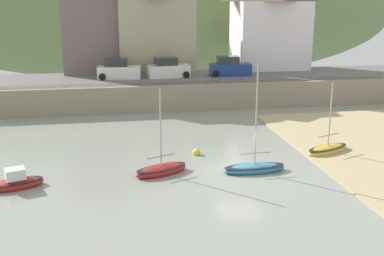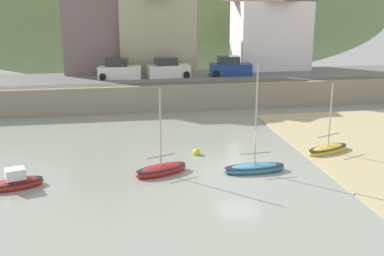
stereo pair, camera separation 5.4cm
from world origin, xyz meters
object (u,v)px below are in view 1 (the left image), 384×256
Objects in this scene: waterfront_building_left at (99,17)px; rowboat_small_beached at (328,150)px; sailboat_nearest_shore at (254,168)px; parked_car_near_slipway at (119,70)px; parked_car_by_wall at (168,69)px; waterfront_building_centre at (155,26)px; waterfront_building_right at (270,24)px; fishing_boat_green at (16,182)px; church_with_spire at (247,0)px; parked_car_end_of_row at (230,68)px; mooring_buoy at (196,152)px; sailboat_far_left at (161,170)px.

waterfront_building_left is 2.27× the size of rowboat_small_beached.
sailboat_nearest_shore is 1.53× the size of parked_car_near_slipway.
rowboat_small_beached is 1.15× the size of parked_car_by_wall.
waterfront_building_right reaches higher than waterfront_building_centre.
fishing_boat_green is at bearing -99.45° from parked_car_near_slipway.
waterfront_building_left reaches higher than parked_car_near_slipway.
church_with_spire is 11.47m from parked_car_end_of_row.
parked_car_by_wall is at bearing 89.08° from mooring_buoy.
parked_car_end_of_row is (9.20, 20.31, 2.95)m from sailboat_far_left.
church_with_spire is (11.08, 4.00, 2.62)m from waterfront_building_centre.
rowboat_small_beached is (-3.52, -22.88, -6.96)m from waterfront_building_right.
mooring_buoy is at bearing -88.82° from waterfront_building_centre.
church_with_spire is at bearing 62.56° from rowboat_small_beached.
waterfront_building_centre is at bearing 54.54° from parked_car_near_slipway.
sailboat_nearest_shore is at bearing -64.00° from parked_car_near_slipway.
rowboat_small_beached is 11.44m from sailboat_far_left.
sailboat_far_left is 20.61m from parked_car_near_slipway.
waterfront_building_right reaches higher than parked_car_end_of_row.
parked_car_by_wall is (2.93, 20.31, 2.95)m from sailboat_far_left.
sailboat_nearest_shore is at bearing -52.96° from mooring_buoy.
parked_car_by_wall is at bearing -176.80° from parked_car_end_of_row.
waterfront_building_centre reaches higher than parked_car_end_of_row.
waterfront_building_right is at bearing 29.56° from fishing_boat_green.
waterfront_building_right reaches higher than rowboat_small_beached.
parked_car_by_wall is at bearing 91.26° from rowboat_small_beached.
parked_car_near_slipway is (-15.15, -8.50, -6.53)m from church_with_spire.
parked_car_end_of_row is 8.39× the size of mooring_buoy.
parked_car_end_of_row is at bearing 69.17° from mooring_buoy.
waterfront_building_right is 24.17m from rowboat_small_beached.
parked_car_end_of_row is (11.06, 0.00, 0.00)m from parked_car_near_slipway.
parked_car_near_slipway is at bearing -132.15° from waterfront_building_centre.
waterfront_building_left is 6.82m from parked_car_near_slipway.
church_with_spire reaches higher than rowboat_small_beached.
fishing_boat_green is 22.14m from parked_car_near_slipway.
sailboat_far_left reaches higher than parked_car_by_wall.
waterfront_building_centre is 22.78m from mooring_buoy.
waterfront_building_right is (18.37, 0.00, -0.82)m from waterfront_building_left.
parked_car_near_slipway reaches higher than fishing_boat_green.
waterfront_building_centre is 25.55m from rowboat_small_beached.
waterfront_building_right is 17.72m from parked_car_near_slipway.
sailboat_far_left is (-14.80, -24.81, -6.96)m from waterfront_building_right.
waterfront_building_right reaches higher than fishing_boat_green.
church_with_spire is 2.18× the size of sailboat_nearest_shore.
waterfront_building_right is (12.59, 0.00, 0.10)m from waterfront_building_centre.
sailboat_far_left is at bearing -95.09° from waterfront_building_centre.
fishing_boat_green is 0.74× the size of parked_car_by_wall.
parked_car_near_slipway is (6.10, 21.08, 2.90)m from fishing_boat_green.
sailboat_nearest_shore is 5.50m from sailboat_far_left.
sailboat_nearest_shore is 1.56× the size of parked_car_end_of_row.
waterfront_building_centre is at bearing 0.00° from waterfront_building_left.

